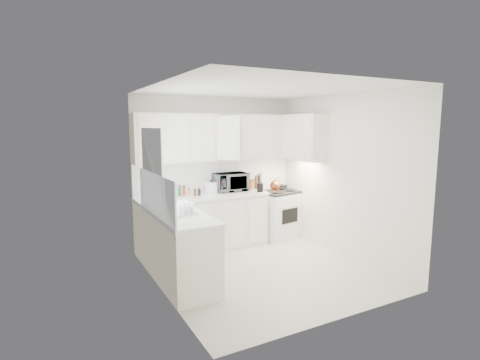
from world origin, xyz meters
TOP-DOWN VIEW (x-y plane):
  - floor at (0.00, 0.00)m, footprint 3.20×3.20m
  - ceiling at (0.00, 0.00)m, footprint 3.20×3.20m
  - wall_back at (0.00, 1.60)m, footprint 3.00×0.00m
  - wall_front at (0.00, -1.60)m, footprint 3.00×0.00m
  - wall_left at (-1.50, 0.00)m, footprint 0.00×3.20m
  - wall_right at (1.50, 0.00)m, footprint 0.00×3.20m
  - window_blinds at (-1.48, 0.35)m, footprint 0.06×0.96m
  - lower_cabinets_back at (-0.39, 1.30)m, footprint 2.22×0.60m
  - lower_cabinets_left at (-1.20, 0.20)m, footprint 0.60×1.60m
  - countertop_back at (-0.39, 1.29)m, footprint 2.24×0.64m
  - countertop_left at (-1.19, 0.20)m, footprint 0.64×1.62m
  - backsplash_back at (0.00, 1.59)m, footprint 2.98×0.02m
  - backsplash_left at (-1.49, 0.20)m, footprint 0.02×1.60m
  - upper_cabinets_back at (0.00, 1.44)m, footprint 3.00×0.33m
  - upper_cabinets_right at (1.33, 0.82)m, footprint 0.33×0.90m
  - sink at (-1.19, 0.55)m, footprint 0.42×0.38m
  - stove at (1.12, 1.27)m, footprint 0.84×0.74m
  - tea_kettle at (0.94, 1.11)m, footprint 0.23×0.20m
  - frying_pan at (1.30, 1.43)m, footprint 0.34×0.44m
  - microwave at (0.19, 1.41)m, footprint 0.58×0.33m
  - rice_cooker at (-0.21, 1.37)m, footprint 0.28×0.28m
  - paper_towel at (0.02, 1.45)m, footprint 0.12×0.12m
  - utensil_crock at (0.60, 1.08)m, footprint 0.13×0.13m
  - dish_rack at (-1.20, 0.08)m, footprint 0.42×0.35m
  - spice_left_0 at (-0.85, 1.42)m, footprint 0.06×0.06m
  - spice_left_1 at (-0.78, 1.33)m, footprint 0.06×0.06m
  - spice_left_2 at (-0.70, 1.42)m, footprint 0.06×0.06m
  - spice_left_3 at (-0.62, 1.33)m, footprint 0.06×0.06m
  - spice_left_4 at (-0.55, 1.42)m, footprint 0.06×0.06m
  - spice_left_5 at (-0.47, 1.33)m, footprint 0.06×0.06m
  - sauce_right_0 at (0.58, 1.46)m, footprint 0.06×0.06m
  - sauce_right_1 at (0.64, 1.40)m, footprint 0.06×0.06m
  - sauce_right_2 at (0.69, 1.46)m, footprint 0.06×0.06m
  - sauce_right_3 at (0.74, 1.40)m, footprint 0.06×0.06m

SIDE VIEW (x-z plane):
  - floor at x=0.00m, z-range 0.00..0.00m
  - lower_cabinets_back at x=-0.39m, z-range 0.00..0.90m
  - lower_cabinets_left at x=-1.20m, z-range 0.00..0.90m
  - stove at x=1.12m, z-range 0.00..1.14m
  - countertop_back at x=-0.39m, z-range 0.90..0.95m
  - countertop_left at x=-1.19m, z-range 0.90..0.95m
  - frying_pan at x=1.30m, z-range 0.95..0.98m
  - spice_left_0 at x=-0.85m, z-range 0.95..1.08m
  - spice_left_1 at x=-0.78m, z-range 0.95..1.08m
  - spice_left_2 at x=-0.70m, z-range 0.95..1.08m
  - spice_left_3 at x=-0.62m, z-range 0.95..1.08m
  - spice_left_4 at x=-0.55m, z-range 0.95..1.08m
  - spice_left_5 at x=-0.47m, z-range 0.95..1.08m
  - sauce_right_0 at x=0.58m, z-range 0.95..1.14m
  - sauce_right_1 at x=0.64m, z-range 0.95..1.14m
  - sauce_right_2 at x=0.69m, z-range 0.95..1.14m
  - sauce_right_3 at x=0.74m, z-range 0.95..1.14m
  - tea_kettle at x=0.94m, z-range 0.94..1.15m
  - dish_rack at x=-1.20m, z-range 0.95..1.15m
  - rice_cooker at x=-0.21m, z-range 0.95..1.18m
  - sink at x=-1.19m, z-range 0.92..1.22m
  - paper_towel at x=0.02m, z-range 0.95..1.22m
  - utensil_crock at x=0.60m, z-range 0.95..1.31m
  - microwave at x=0.19m, z-range 0.95..1.34m
  - backsplash_back at x=0.00m, z-range 0.95..1.50m
  - backsplash_left at x=-1.49m, z-range 0.95..1.50m
  - wall_back at x=0.00m, z-range -0.20..2.80m
  - wall_front at x=0.00m, z-range -0.20..2.80m
  - wall_left at x=-1.50m, z-range -0.30..2.90m
  - wall_right at x=1.50m, z-range -0.30..2.90m
  - upper_cabinets_back at x=0.00m, z-range 1.10..1.90m
  - upper_cabinets_right at x=1.33m, z-range 1.10..1.90m
  - window_blinds at x=-1.48m, z-range 1.02..2.08m
  - ceiling at x=0.00m, z-range 2.60..2.60m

